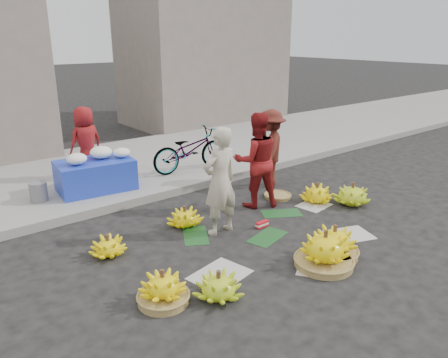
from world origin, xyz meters
TOP-DOWN VIEW (x-y plane):
  - ground at (0.00, 0.00)m, footprint 80.00×80.00m
  - curb at (0.00, 2.20)m, footprint 40.00×0.25m
  - sidewalk at (0.00, 4.30)m, footprint 40.00×4.00m
  - building_right at (4.50, 7.70)m, footprint 5.00×3.00m
  - newspaper_scatter at (0.00, -0.80)m, footprint 3.20×1.80m
  - banana_leaves at (-0.10, 0.20)m, footprint 2.00×1.00m
  - banana_bunch_0 at (-2.14, -0.66)m, footprint 0.64×0.64m
  - banana_bunch_1 at (-1.61, -0.98)m, footprint 0.66×0.66m
  - banana_bunch_2 at (-0.12, -1.25)m, footprint 0.75×0.75m
  - banana_bunch_3 at (0.19, -1.16)m, footprint 0.76×0.76m
  - banana_bunch_4 at (1.94, -0.18)m, footprint 0.83×0.83m
  - banana_bunch_5 at (1.57, 0.29)m, footprint 0.58×0.58m
  - banana_bunch_6 at (-2.16, 0.74)m, footprint 0.49×0.49m
  - banana_bunch_7 at (-0.83, 0.89)m, footprint 0.53×0.53m
  - basket_spare at (1.18, 0.87)m, footprint 0.51×0.51m
  - incense_stack at (0.07, 0.10)m, footprint 0.22×0.07m
  - vendor_cream at (-0.54, 0.37)m, footprint 0.61×0.41m
  - vendor_red at (0.60, 0.84)m, footprint 0.97×0.89m
  - man_striped at (1.53, 1.46)m, footprint 1.09×1.07m
  - flower_table at (-1.35, 3.01)m, footprint 1.40×0.96m
  - grey_bucket at (-2.35, 3.07)m, footprint 0.29×0.29m
  - flower_vendor at (-1.17, 3.81)m, footprint 0.76×0.57m
  - bicycle at (0.67, 2.93)m, footprint 0.72×1.73m

SIDE VIEW (x-z plane):
  - ground at x=0.00m, z-range 0.00..0.00m
  - newspaper_scatter at x=0.00m, z-range 0.00..0.01m
  - banana_leaves at x=-0.10m, z-range 0.00..0.01m
  - basket_spare at x=1.18m, z-range 0.00..0.05m
  - incense_stack at x=0.07m, z-range 0.01..0.10m
  - sidewalk at x=0.00m, z-range 0.00..0.12m
  - curb at x=0.00m, z-range 0.00..0.15m
  - banana_bunch_6 at x=-2.16m, z-range -0.02..0.28m
  - banana_bunch_7 at x=-0.83m, z-range -0.02..0.31m
  - banana_bunch_1 at x=-1.61m, z-range -0.02..0.32m
  - banana_bunch_5 at x=1.57m, z-range -0.02..0.33m
  - banana_bunch_0 at x=-2.14m, z-range -0.03..0.37m
  - banana_bunch_4 at x=1.94m, z-range -0.02..0.39m
  - banana_bunch_3 at x=0.19m, z-range -0.03..0.42m
  - banana_bunch_2 at x=-0.12m, z-range -0.03..0.47m
  - grey_bucket at x=-2.35m, z-range 0.12..0.45m
  - flower_table at x=-1.35m, z-range 0.05..0.82m
  - bicycle at x=0.67m, z-range 0.12..1.01m
  - man_striped at x=1.53m, z-range 0.00..1.50m
  - vendor_cream at x=-0.54m, z-range 0.00..1.61m
  - vendor_red at x=0.60m, z-range 0.00..1.62m
  - flower_vendor at x=-1.17m, z-range 0.12..1.53m
  - building_right at x=4.50m, z-range 0.00..5.00m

